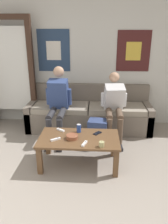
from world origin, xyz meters
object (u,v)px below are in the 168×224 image
Objects in this scene: person_seated_adult at (58,101)px; person_seated_teen at (114,104)px; game_controller_far_center at (84,144)px; pillar_candle at (102,144)px; ceramic_bowl at (72,136)px; coffee_table at (79,142)px; drink_can_blue at (79,128)px; game_controller_near_right at (61,130)px; game_controller_near_left at (56,139)px; couch at (89,114)px; backpack at (98,133)px; cell_phone at (97,133)px.

person_seated_adult is 1.00m from person_seated_teen.
game_controller_far_center is (-0.46, -1.13, -0.19)m from person_seated_teen.
pillar_candle is (0.77, -1.14, -0.21)m from person_seated_adult.
ceramic_bowl is at bearing -68.98° from person_seated_adult.
game_controller_far_center is (0.09, -0.20, 0.09)m from coffee_table.
drink_can_blue reaches higher than coffee_table.
drink_can_blue is at bearing 105.74° from game_controller_far_center.
drink_can_blue reaches higher than game_controller_near_right.
person_seated_teen is at bearing 50.04° from game_controller_near_left.
game_controller_near_right is (-0.39, -1.10, 0.16)m from couch.
ceramic_bowl is (0.36, -0.94, -0.21)m from person_seated_adult.
person_seated_adult is at bearing 97.85° from game_controller_near_left.
person_seated_teen reaches higher than coffee_table.
drink_can_blue is 0.84× the size of game_controller_far_center.
game_controller_far_center reaches higher than coffee_table.
ceramic_bowl reaches higher than game_controller_near_left.
pillar_candle is at bearing -36.21° from game_controller_near_right.
coffee_table is 0.23m from game_controller_far_center.
backpack is 3.34× the size of game_controller_near_right.
couch is 13.98× the size of ceramic_bowl.
game_controller_near_left is at bearing -165.04° from ceramic_bowl.
game_controller_near_left is at bearing 167.11° from pillar_candle.
ceramic_bowl is 2.03× the size of pillar_candle.
game_controller_far_center is 1.01× the size of cell_phone.
person_seated_teen is 8.50× the size of game_controller_near_left.
cell_phone is at bearing -90.83° from backpack.
game_controller_far_center is at bearing -116.59° from cell_phone.
person_seated_teen is at bearing 78.93° from pillar_candle.
backpack is 3.33× the size of game_controller_near_left.
person_seated_adult is 1.03m from ceramic_bowl.
person_seated_teen is at bearing 59.53° from coffee_table.
backpack is 0.51m from cell_phone.
drink_can_blue is at bearing -124.14° from backpack.
coffee_table is at bearing 17.33° from game_controller_near_left.
couch is 1.37m from ceramic_bowl.
drink_can_blue is (-0.28, -0.42, 0.28)m from backpack.
drink_can_blue is 0.40m from game_controller_far_center.
couch is at bearing 36.63° from person_seated_adult.
person_seated_adult reaches higher than game_controller_near_left.
cell_phone is (0.26, 0.15, 0.08)m from coffee_table.
game_controller_near_right is at bearing 129.69° from ceramic_bowl.
game_controller_near_left is (-0.41, -1.40, 0.16)m from couch.
ceramic_bowl is at bearing 153.55° from pillar_candle.
person_seated_adult is at bearing 102.71° from game_controller_near_right.
coffee_table is 0.98× the size of person_seated_teen.
person_seated_adult is at bearing -178.04° from person_seated_teen.
game_controller_near_left is at bearing -93.47° from game_controller_near_right.
game_controller_near_left is (0.14, -1.00, -0.23)m from person_seated_adult.
game_controller_near_right is (0.16, -0.69, -0.23)m from person_seated_adult.
pillar_candle is (0.05, -0.84, 0.25)m from backpack.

